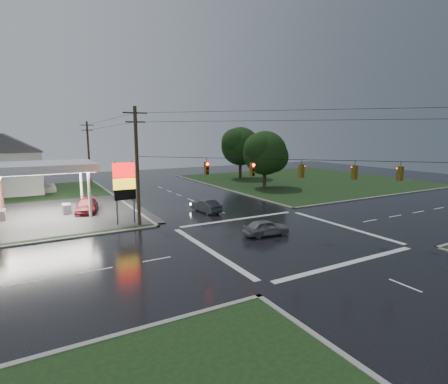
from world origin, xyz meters
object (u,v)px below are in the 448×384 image
house_far (2,158)px  car_pump (87,206)px  house_near (6,163)px  car_crossing (266,227)px  utility_pole_n (89,153)px  car_north (206,206)px  utility_pole_nw (137,165)px  pylon_sign (124,183)px  tree_ne_far (241,146)px  tree_ne_near (266,153)px

house_far → car_pump: size_ratio=2.14×
house_near → car_crossing: (19.98, -34.95, -3.72)m
utility_pole_n → car_north: size_ratio=2.49×
utility_pole_nw → car_crossing: 13.02m
pylon_sign → car_north: (9.02, 0.98, -3.32)m
pylon_sign → house_near: (-10.45, 25.50, 0.39)m
car_crossing → utility_pole_nw: bearing=52.1°
car_pump → tree_ne_far: bearing=42.4°
car_north → utility_pole_nw: bearing=6.7°
utility_pole_n → car_pump: (-3.50, -20.35, -4.72)m
utility_pole_n → tree_ne_near: utility_pole_n is taller
utility_pole_nw → tree_ne_far: utility_pole_nw is taller
house_far → tree_ne_near: (36.09, -26.01, 1.16)m
utility_pole_nw → house_far: utility_pole_nw is taller
pylon_sign → utility_pole_n: 27.56m
pylon_sign → tree_ne_near: size_ratio=0.67×
pylon_sign → house_near: 27.56m
car_pump → utility_pole_nw: bearing=-52.8°
car_north → car_crossing: 10.45m
utility_pole_n → tree_ne_far: bearing=-8.5°
car_pump → utility_pole_n: bearing=94.2°
car_crossing → car_north: bearing=9.7°
pylon_sign → utility_pole_nw: 2.22m
tree_ne_near → tree_ne_far: size_ratio=0.92×
utility_pole_nw → car_pump: utility_pole_nw is taller
pylon_sign → car_crossing: 13.83m
house_near → tree_ne_near: tree_ne_near is taller
pylon_sign → house_far: (-11.45, 37.50, 0.39)m
tree_ne_near → car_north: size_ratio=2.13×
pylon_sign → utility_pole_nw: size_ratio=0.55×
tree_ne_far → car_pump: 34.72m
tree_ne_near → car_crossing: (-15.11, -20.94, -4.88)m
house_near → car_north: bearing=-51.5°
pylon_sign → utility_pole_n: size_ratio=0.57×
car_north → car_crossing: (0.51, -10.43, -0.01)m
utility_pole_n → tree_ne_far: utility_pole_n is taller
utility_pole_nw → house_near: 28.90m
utility_pole_n → car_north: utility_pole_n is taller
house_far → car_pump: house_far is taller
utility_pole_nw → car_pump: bearing=113.2°
tree_ne_far → car_pump: bearing=-151.5°
tree_ne_near → car_crossing: bearing=-125.8°
utility_pole_n → house_near: utility_pole_n is taller
utility_pole_nw → tree_ne_far: size_ratio=1.12×
house_far → car_pump: (8.95, -30.35, -3.66)m
car_crossing → car_pump: 20.50m
utility_pole_nw → utility_pole_n: utility_pole_nw is taller
pylon_sign → car_north: pylon_sign is taller
car_pump → tree_ne_near: bearing=23.0°
house_far → tree_ne_far: 41.57m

